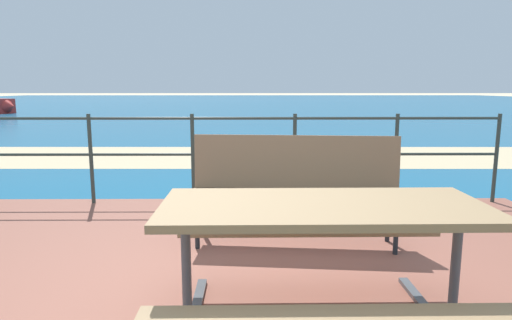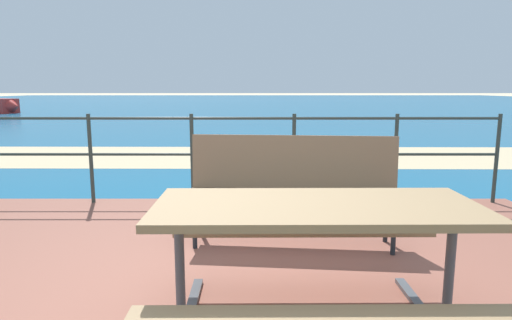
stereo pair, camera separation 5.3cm
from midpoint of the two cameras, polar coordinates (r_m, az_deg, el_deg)
ground_plane at (r=2.87m, az=-2.47°, el=-19.51°), size 240.00×240.00×0.00m
patio_paving at (r=2.86m, az=-2.47°, el=-18.98°), size 6.40×5.20×0.06m
sea_water at (r=42.53m, az=0.02°, el=7.60°), size 90.00×90.00×0.01m
beach_strip at (r=8.86m, az=-0.62°, el=0.47°), size 54.03×3.36×0.01m
picnic_table at (r=2.26m, az=8.77°, el=-10.39°), size 1.64×1.44×0.76m
park_bench at (r=3.73m, az=5.49°, el=-2.69°), size 1.82×0.57×0.93m
railing_fence at (r=4.99m, az=-1.25°, el=1.64°), size 5.94×0.04×1.04m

